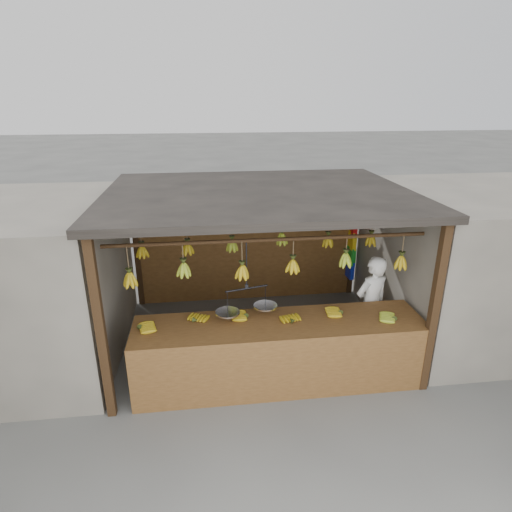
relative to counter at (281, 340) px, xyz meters
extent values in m
plane|color=#5B5B57|center=(-0.13, 1.23, -0.71)|extent=(80.00, 80.00, 0.00)
cube|color=black|center=(-2.13, -0.27, 0.44)|extent=(0.10, 0.10, 2.30)
cube|color=black|center=(1.87, -0.27, 0.44)|extent=(0.10, 0.10, 2.30)
cube|color=black|center=(-2.13, 2.73, 0.44)|extent=(0.10, 0.10, 2.30)
cube|color=black|center=(1.87, 2.73, 0.44)|extent=(0.10, 0.10, 2.30)
cube|color=black|center=(-0.13, 1.23, 1.64)|extent=(4.30, 3.30, 0.10)
cylinder|color=black|center=(-0.13, 0.23, 1.29)|extent=(4.00, 0.05, 0.05)
cylinder|color=black|center=(-0.13, 1.23, 1.29)|extent=(4.00, 0.05, 0.05)
cylinder|color=black|center=(-0.13, 2.23, 1.29)|extent=(4.00, 0.05, 0.05)
cube|color=brown|center=(-0.13, 2.73, 0.19)|extent=(4.00, 0.06, 1.80)
cube|color=slate|center=(-3.73, 1.23, 0.44)|extent=(3.00, 3.00, 2.30)
cube|color=slate|center=(3.47, 1.23, 0.44)|extent=(3.00, 3.00, 2.30)
cube|color=brown|center=(0.00, 0.13, 0.15)|extent=(3.79, 0.84, 0.08)
cube|color=brown|center=(0.00, -0.29, -0.26)|extent=(3.79, 0.04, 0.90)
cube|color=black|center=(-1.79, -0.24, -0.30)|extent=(0.07, 0.07, 0.82)
cube|color=black|center=(1.80, -0.24, -0.30)|extent=(0.07, 0.07, 0.82)
cube|color=black|center=(-1.79, 0.51, -0.30)|extent=(0.07, 0.07, 0.82)
cube|color=black|center=(1.80, 0.51, -0.30)|extent=(0.07, 0.07, 0.82)
ellipsoid|color=#B39213|center=(-1.76, 0.14, 0.22)|extent=(0.28, 0.23, 0.06)
ellipsoid|color=#B39213|center=(-1.08, 0.26, 0.22)|extent=(0.26, 0.29, 0.06)
ellipsoid|color=#B39213|center=(-0.42, 0.32, 0.22)|extent=(0.24, 0.18, 0.06)
ellipsoid|color=#B39213|center=(0.17, 0.08, 0.22)|extent=(0.23, 0.28, 0.06)
ellipsoid|color=#B39213|center=(0.85, 0.25, 0.22)|extent=(0.26, 0.20, 0.06)
ellipsoid|color=#92A523|center=(1.50, 0.00, 0.22)|extent=(0.29, 0.26, 0.06)
ellipsoid|color=#B39213|center=(-1.83, 0.19, 0.86)|extent=(0.16, 0.16, 0.28)
ellipsoid|color=#92A523|center=(-1.18, 0.24, 0.94)|extent=(0.16, 0.16, 0.28)
ellipsoid|color=#B39213|center=(-0.47, 0.21, 0.88)|extent=(0.16, 0.16, 0.28)
ellipsoid|color=#B39213|center=(0.18, 0.27, 0.91)|extent=(0.16, 0.16, 0.28)
ellipsoid|color=#92A523|center=(0.87, 0.27, 0.96)|extent=(0.16, 0.16, 0.28)
ellipsoid|color=#B39213|center=(1.61, 0.22, 0.91)|extent=(0.16, 0.16, 0.28)
ellipsoid|color=#B39213|center=(-1.81, 1.23, 0.85)|extent=(0.16, 0.16, 0.28)
ellipsoid|color=#B39213|center=(-1.17, 1.26, 0.85)|extent=(0.16, 0.16, 0.28)
ellipsoid|color=#92A523|center=(-0.52, 1.26, 0.87)|extent=(0.16, 0.16, 0.28)
ellipsoid|color=#92A523|center=(0.22, 1.25, 0.95)|extent=(0.16, 0.16, 0.28)
ellipsoid|color=#B39213|center=(0.94, 1.28, 0.87)|extent=(0.16, 0.16, 0.28)
ellipsoid|color=#B39213|center=(1.58, 1.20, 0.89)|extent=(0.16, 0.16, 0.28)
ellipsoid|color=#B39213|center=(-1.86, 2.28, 0.89)|extent=(0.16, 0.16, 0.28)
ellipsoid|color=#92A523|center=(-1.15, 2.19, 0.90)|extent=(0.16, 0.16, 0.28)
ellipsoid|color=#B39213|center=(-0.47, 2.21, 0.95)|extent=(0.16, 0.16, 0.28)
ellipsoid|color=#B39213|center=(0.25, 2.27, 0.94)|extent=(0.16, 0.16, 0.28)
ellipsoid|color=#B39213|center=(0.86, 2.22, 0.90)|extent=(0.16, 0.16, 0.28)
ellipsoid|color=#B39213|center=(1.58, 2.24, 0.85)|extent=(0.16, 0.16, 0.28)
cylinder|color=black|center=(-0.41, 0.23, 0.97)|extent=(0.02, 0.02, 0.64)
cylinder|color=black|center=(-0.41, 0.23, 0.65)|extent=(0.55, 0.16, 0.02)
cylinder|color=silver|center=(-0.66, 0.17, 0.35)|extent=(0.30, 0.30, 0.02)
cylinder|color=silver|center=(-0.16, 0.30, 0.35)|extent=(0.30, 0.30, 0.02)
imported|color=white|center=(1.47, 0.70, 0.05)|extent=(0.65, 0.54, 1.53)
cube|color=red|center=(1.81, 2.58, 0.69)|extent=(0.08, 0.26, 0.34)
cube|color=yellow|center=(1.81, 2.58, 0.42)|extent=(0.08, 0.26, 0.34)
cube|color=#199926|center=(1.81, 2.58, 0.11)|extent=(0.08, 0.26, 0.34)
cube|color=#1426BF|center=(1.81, 2.58, -0.17)|extent=(0.08, 0.26, 0.34)
camera|label=1|loc=(-0.91, -4.67, 2.95)|focal=30.00mm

